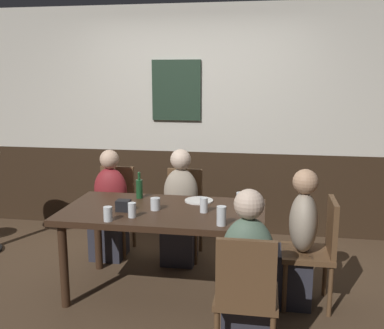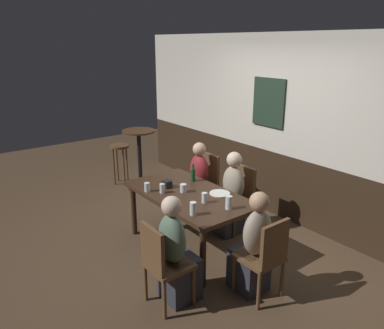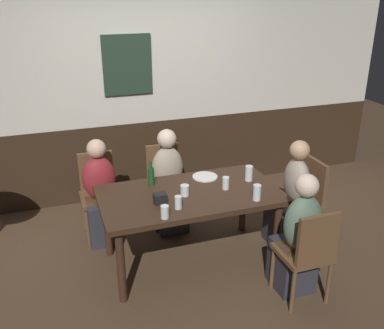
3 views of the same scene
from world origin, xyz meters
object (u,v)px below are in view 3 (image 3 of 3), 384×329
object	(u,v)px
plate_white_large	(205,177)
highball_clear	(257,193)
person_mid_far	(169,188)
tumbler_water	(249,174)
chair_right_near	(308,251)
pint_glass_pale	(226,184)
person_head_east	(290,201)
dining_table	(190,201)
beer_bottle_green	(151,176)
chair_mid_far	(165,180)
beer_glass_tall	(185,191)
person_right_near	(297,243)
person_left_far	(101,199)
chair_left_far	(99,189)
chair_head_east	(305,197)
condiment_caddy	(160,198)
beer_glass_half	(165,213)
pint_glass_amber	(178,203)

from	to	relation	value
plate_white_large	highball_clear	bearing A→B (deg)	-66.72
person_mid_far	tumbler_water	size ratio (longest dim) A/B	7.50
chair_right_near	pint_glass_pale	bearing A→B (deg)	115.05
chair_right_near	person_head_east	distance (m)	0.93
dining_table	beer_bottle_green	size ratio (longest dim) A/B	6.95
chair_mid_far	person_head_east	world-z (taller)	person_head_east
highball_clear	beer_bottle_green	xyz separation A→B (m)	(-0.80, 0.62, 0.03)
dining_table	plate_white_large	size ratio (longest dim) A/B	6.65
person_head_east	beer_glass_tall	distance (m)	1.18
chair_mid_far	person_right_near	xyz separation A→B (m)	(0.73, -1.56, -0.02)
person_left_far	beer_glass_tall	distance (m)	1.04
tumbler_water	beer_bottle_green	xyz separation A→B (m)	(-0.92, 0.22, 0.02)
chair_left_far	person_right_near	bearing A→B (deg)	-46.93
tumbler_water	pint_glass_pale	size ratio (longest dim) A/B	1.24
chair_head_east	chair_mid_far	bearing A→B (deg)	145.31
chair_mid_far	person_head_east	size ratio (longest dim) A/B	0.79
plate_white_large	condiment_caddy	xyz separation A→B (m)	(-0.56, -0.38, 0.04)
plate_white_large	beer_glass_half	bearing A→B (deg)	-132.47
chair_mid_far	condiment_caddy	world-z (taller)	chair_mid_far
person_right_near	beer_glass_tall	size ratio (longest dim) A/B	11.22
chair_right_near	person_left_far	xyz separation A→B (m)	(-1.46, 1.56, -0.04)
chair_right_near	beer_glass_tall	world-z (taller)	chair_right_near
beer_bottle_green	person_left_far	bearing A→B (deg)	137.33
person_head_east	condiment_caddy	bearing A→B (deg)	-175.71
highball_clear	plate_white_large	xyz separation A→B (m)	(-0.26, 0.60, -0.06)
beer_bottle_green	plate_white_large	bearing A→B (deg)	-1.35
chair_left_far	person_right_near	xyz separation A→B (m)	(1.46, -1.56, -0.02)
chair_right_near	tumbler_water	size ratio (longest dim) A/B	5.89
beer_bottle_green	chair_right_near	bearing A→B (deg)	-48.55
dining_table	condiment_caddy	world-z (taller)	condiment_caddy
pint_glass_amber	plate_white_large	xyz separation A→B (m)	(0.44, 0.53, -0.05)
condiment_caddy	dining_table	bearing A→B (deg)	18.64
person_mid_far	beer_glass_tall	size ratio (longest dim) A/B	11.13
dining_table	plate_white_large	bearing A→B (deg)	47.70
dining_table	plate_white_large	world-z (taller)	plate_white_large
chair_mid_far	person_left_far	bearing A→B (deg)	-167.27
highball_clear	chair_right_near	bearing A→B (deg)	-68.09
chair_head_east	highball_clear	bearing A→B (deg)	-155.89
beer_glass_half	beer_glass_tall	distance (m)	0.44
beer_glass_half	person_mid_far	bearing A→B (deg)	72.26
dining_table	tumbler_water	bearing A→B (deg)	6.58
chair_right_near	person_left_far	distance (m)	2.13
beer_bottle_green	highball_clear	bearing A→B (deg)	-37.59
chair_left_far	plate_white_large	bearing A→B (deg)	-30.68
person_right_near	chair_mid_far	bearing A→B (deg)	115.05
beer_glass_tall	tumbler_water	world-z (taller)	tumbler_water
condiment_caddy	beer_glass_tall	bearing A→B (deg)	15.81
chair_left_far	beer_bottle_green	bearing A→B (deg)	-52.35
person_left_far	condiment_caddy	xyz separation A→B (m)	(0.42, -0.80, 0.33)
person_mid_far	highball_clear	bearing A→B (deg)	-63.37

